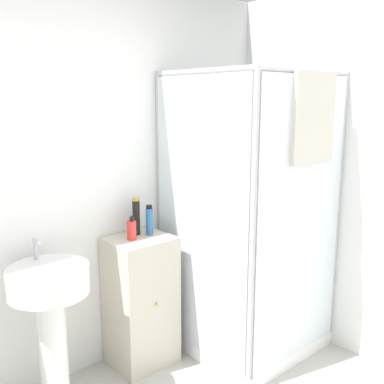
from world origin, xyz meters
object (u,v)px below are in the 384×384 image
object	(u,v)px
soap_dispenser	(132,230)
shampoo_bottle_tall_black	(136,216)
shampoo_bottle_blue	(149,220)
sink	(50,308)

from	to	relation	value
soap_dispenser	shampoo_bottle_tall_black	distance (m)	0.13
soap_dispenser	shampoo_bottle_blue	world-z (taller)	shampoo_bottle_blue
shampoo_bottle_blue	sink	bearing A→B (deg)	-172.18
soap_dispenser	shampoo_bottle_tall_black	size ratio (longest dim) A/B	0.61
shampoo_bottle_tall_black	shampoo_bottle_blue	distance (m)	0.09
sink	shampoo_bottle_blue	bearing A→B (deg)	7.82
shampoo_bottle_tall_black	shampoo_bottle_blue	world-z (taller)	shampoo_bottle_tall_black
sink	shampoo_bottle_tall_black	xyz separation A→B (m)	(0.69, 0.17, 0.37)
shampoo_bottle_tall_black	shampoo_bottle_blue	bearing A→B (deg)	-48.29
shampoo_bottle_blue	soap_dispenser	bearing A→B (deg)	-176.38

